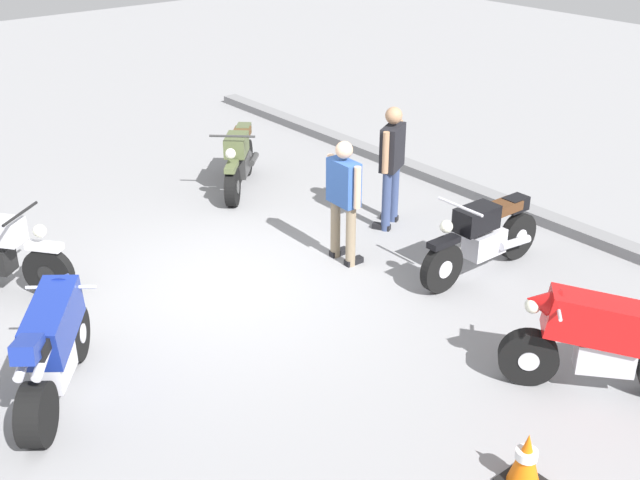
% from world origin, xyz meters
% --- Properties ---
extents(ground_plane, '(40.00, 40.00, 0.00)m').
position_xyz_m(ground_plane, '(0.00, 0.00, 0.00)').
color(ground_plane, gray).
extents(curb_edge, '(14.00, 0.30, 0.15)m').
position_xyz_m(curb_edge, '(0.00, 4.60, 0.07)').
color(curb_edge, gray).
rests_on(curb_edge, ground).
extents(motorcycle_olive_vintage, '(1.54, 1.45, 1.07)m').
position_xyz_m(motorcycle_olive_vintage, '(-2.60, 1.90, 0.49)').
color(motorcycle_olive_vintage, black).
rests_on(motorcycle_olive_vintage, ground).
extents(motorcycle_blue_sportbike, '(1.66, 1.35, 1.14)m').
position_xyz_m(motorcycle_blue_sportbike, '(0.84, -2.57, 0.59)').
color(motorcycle_blue_sportbike, black).
rests_on(motorcycle_blue_sportbike, ground).
extents(motorcycle_red_sportbike, '(1.60, 1.42, 1.14)m').
position_xyz_m(motorcycle_red_sportbike, '(4.13, 1.62, 0.59)').
color(motorcycle_red_sportbike, black).
rests_on(motorcycle_red_sportbike, ground).
extents(motorcycle_black_cruiser, '(0.70, 2.09, 1.09)m').
position_xyz_m(motorcycle_black_cruiser, '(1.80, 2.65, 0.52)').
color(motorcycle_black_cruiser, black).
rests_on(motorcycle_black_cruiser, ground).
extents(person_in_blue_shirt, '(0.65, 0.32, 1.67)m').
position_xyz_m(person_in_blue_shirt, '(0.40, 1.51, 0.95)').
color(person_in_blue_shirt, gray).
rests_on(person_in_blue_shirt, ground).
extents(person_in_black_shirt, '(0.48, 0.64, 1.78)m').
position_xyz_m(person_in_black_shirt, '(-0.02, 2.78, 1.03)').
color(person_in_black_shirt, '#384772').
rests_on(person_in_black_shirt, ground).
extents(traffic_cone, '(0.36, 0.36, 0.53)m').
position_xyz_m(traffic_cone, '(4.53, -0.02, 0.26)').
color(traffic_cone, black).
rests_on(traffic_cone, ground).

